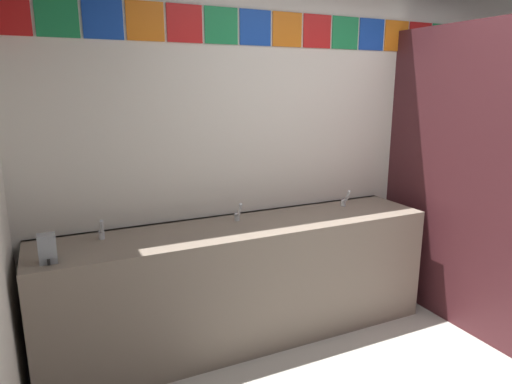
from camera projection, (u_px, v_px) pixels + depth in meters
The scene contains 8 objects.
wall_back at pixel (324, 131), 3.53m from camera, with size 4.50×0.09×2.80m.
vanity_counter at pixel (244, 281), 3.12m from camera, with size 2.71×0.57×0.84m.
faucet_left at pixel (102, 232), 2.72m from camera, with size 0.04×0.10×0.14m.
faucet_center at pixel (238, 214), 3.09m from camera, with size 0.04×0.10×0.14m.
faucet_right at pixel (345, 200), 3.47m from camera, with size 0.04×0.10×0.14m.
soap_dispenser at pixel (47, 249), 2.36m from camera, with size 0.09×0.09×0.16m.
stall_divider at pixel (506, 185), 3.07m from camera, with size 0.92×1.41×2.19m.
toilet at pixel (476, 256), 3.90m from camera, with size 0.39×0.49×0.74m.
Camera 1 is at (-2.00, -1.31, 1.76)m, focal length 31.35 mm.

